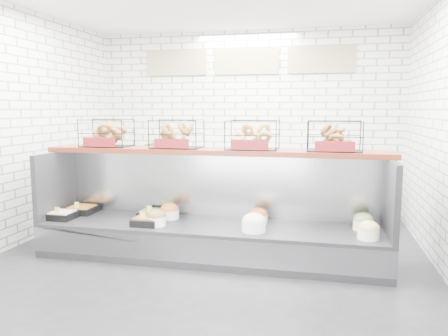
# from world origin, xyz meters

# --- Properties ---
(ground) EXTENTS (5.50, 5.50, 0.00)m
(ground) POSITION_xyz_m (0.00, 0.00, 0.00)
(ground) COLOR black
(ground) RESTS_ON ground
(room_shell) EXTENTS (5.02, 5.51, 3.01)m
(room_shell) POSITION_xyz_m (0.00, 0.60, 2.06)
(room_shell) COLOR silver
(room_shell) RESTS_ON ground
(display_case) EXTENTS (4.00, 0.90, 1.20)m
(display_case) POSITION_xyz_m (-0.00, 0.34, 0.32)
(display_case) COLOR black
(display_case) RESTS_ON ground
(bagel_shelf) EXTENTS (4.10, 0.50, 0.40)m
(bagel_shelf) POSITION_xyz_m (-0.00, 0.52, 1.38)
(bagel_shelf) COLOR #4E1A10
(bagel_shelf) RESTS_ON display_case
(prep_counter) EXTENTS (4.00, 0.60, 1.20)m
(prep_counter) POSITION_xyz_m (-0.00, 2.43, 0.47)
(prep_counter) COLOR #93969B
(prep_counter) RESTS_ON ground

